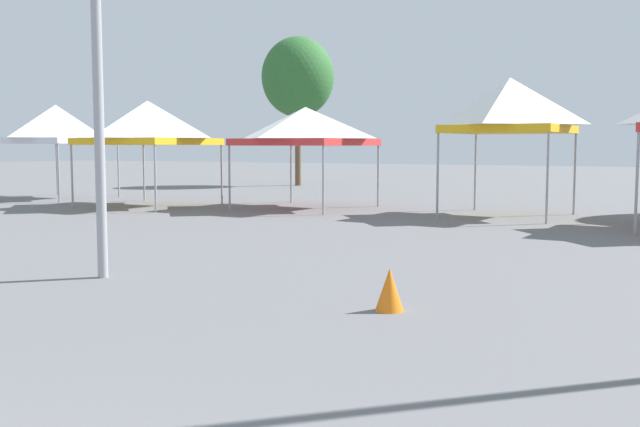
# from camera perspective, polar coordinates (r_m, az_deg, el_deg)

# --- Properties ---
(canopy_tent_behind_right) EXTENTS (3.21, 3.21, 3.26)m
(canopy_tent_behind_right) POSITION_cam_1_polar(r_m,az_deg,el_deg) (27.22, -19.85, 6.55)
(canopy_tent_behind_right) COLOR #9E9EA3
(canopy_tent_behind_right) RESTS_ON ground
(canopy_tent_behind_left) EXTENTS (3.32, 3.32, 3.20)m
(canopy_tent_behind_left) POSITION_cam_1_polar(r_m,az_deg,el_deg) (22.96, -13.25, 6.88)
(canopy_tent_behind_left) COLOR #9E9EA3
(canopy_tent_behind_left) RESTS_ON ground
(canopy_tent_left_of_center) EXTENTS (3.57, 3.57, 2.97)m
(canopy_tent_left_of_center) POSITION_cam_1_polar(r_m,az_deg,el_deg) (21.62, -1.14, 6.79)
(canopy_tent_left_of_center) COLOR #9E9EA3
(canopy_tent_left_of_center) RESTS_ON ground
(canopy_tent_far_right) EXTENTS (3.10, 3.10, 3.59)m
(canopy_tent_far_right) POSITION_cam_1_polar(r_m,az_deg,el_deg) (19.71, 14.53, 8.14)
(canopy_tent_far_right) COLOR #9E9EA3
(canopy_tent_far_right) RESTS_ON ground
(tree_behind_tents_left) EXTENTS (3.35, 3.35, 6.86)m
(tree_behind_tents_left) POSITION_cam_1_polar(r_m,az_deg,el_deg) (34.38, -1.74, 10.54)
(tree_behind_tents_left) COLOR brown
(tree_behind_tents_left) RESTS_ON ground
(traffic_cone_lot_center) EXTENTS (0.32, 0.32, 0.48)m
(traffic_cone_lot_center) POSITION_cam_1_polar(r_m,az_deg,el_deg) (8.19, 5.43, -5.91)
(traffic_cone_lot_center) COLOR orange
(traffic_cone_lot_center) RESTS_ON ground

